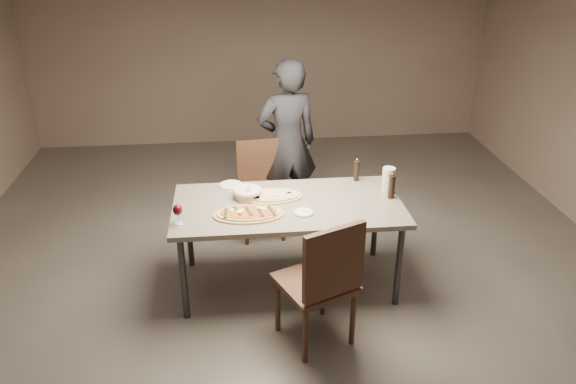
{
  "coord_description": "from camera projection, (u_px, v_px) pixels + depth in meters",
  "views": [
    {
      "loc": [
        -0.41,
        -3.92,
        2.73
      ],
      "look_at": [
        0.0,
        0.0,
        0.85
      ],
      "focal_mm": 35.0,
      "sensor_mm": 36.0,
      "label": 1
    }
  ],
  "objects": [
    {
      "name": "room",
      "position": [
        288.0,
        125.0,
        4.13
      ],
      "size": [
        7.0,
        7.0,
        7.0
      ],
      "color": "#5B544E",
      "rests_on": "ground"
    },
    {
      "name": "chair_far",
      "position": [
        260.0,
        183.0,
        5.35
      ],
      "size": [
        0.47,
        0.47,
        0.9
      ],
      "rotation": [
        0.0,
        0.0,
        3.24
      ],
      "color": "#42281B",
      "rests_on": "ground"
    },
    {
      "name": "ham_pizza",
      "position": [
        272.0,
        196.0,
        4.49
      ],
      "size": [
        0.49,
        0.27,
        0.04
      ],
      "rotation": [
        0.0,
        0.0,
        0.11
      ],
      "color": "tan",
      "rests_on": "dining_table"
    },
    {
      "name": "carafe",
      "position": [
        388.0,
        180.0,
        4.54
      ],
      "size": [
        0.1,
        0.1,
        0.22
      ],
      "rotation": [
        0.0,
        0.0,
        0.3
      ],
      "color": "silver",
      "rests_on": "dining_table"
    },
    {
      "name": "diner",
      "position": [
        287.0,
        143.0,
        5.41
      ],
      "size": [
        0.67,
        0.51,
        1.64
      ],
      "primitive_type": "imported",
      "rotation": [
        0.0,
        0.0,
        3.35
      ],
      "color": "black",
      "rests_on": "ground"
    },
    {
      "name": "oil_dish",
      "position": [
        304.0,
        213.0,
        4.25
      ],
      "size": [
        0.14,
        0.14,
        0.02
      ],
      "rotation": [
        0.0,
        0.0,
        -0.21
      ],
      "color": "white",
      "rests_on": "dining_table"
    },
    {
      "name": "zucchini_pizza",
      "position": [
        249.0,
        214.0,
        4.22
      ],
      "size": [
        0.54,
        0.3,
        0.05
      ],
      "rotation": [
        0.0,
        0.0,
        -0.23
      ],
      "color": "tan",
      "rests_on": "dining_table"
    },
    {
      "name": "dining_table",
      "position": [
        288.0,
        210.0,
        4.43
      ],
      "size": [
        1.8,
        0.9,
        0.75
      ],
      "color": "slate",
      "rests_on": "ground"
    },
    {
      "name": "pepper_mill_right",
      "position": [
        392.0,
        186.0,
        4.45
      ],
      "size": [
        0.06,
        0.06,
        0.22
      ],
      "rotation": [
        0.0,
        0.0,
        -0.4
      ],
      "color": "black",
      "rests_on": "dining_table"
    },
    {
      "name": "wine_glass",
      "position": [
        178.0,
        211.0,
        4.06
      ],
      "size": [
        0.07,
        0.07,
        0.16
      ],
      "rotation": [
        0.0,
        0.0,
        -0.04
      ],
      "color": "silver",
      "rests_on": "dining_table"
    },
    {
      "name": "pepper_mill_left",
      "position": [
        356.0,
        170.0,
        4.77
      ],
      "size": [
        0.05,
        0.05,
        0.2
      ],
      "rotation": [
        0.0,
        0.0,
        -0.15
      ],
      "color": "black",
      "rests_on": "dining_table"
    },
    {
      "name": "bread_basket",
      "position": [
        247.0,
        192.0,
        4.48
      ],
      "size": [
        0.23,
        0.23,
        0.08
      ],
      "rotation": [
        0.0,
        0.0,
        0.07
      ],
      "color": "beige",
      "rests_on": "dining_table"
    },
    {
      "name": "chair_near",
      "position": [
        323.0,
        278.0,
        3.8
      ],
      "size": [
        0.63,
        0.63,
        1.01
      ],
      "rotation": [
        0.0,
        0.0,
        0.41
      ],
      "color": "#42281B",
      "rests_on": "ground"
    },
    {
      "name": "side_plate",
      "position": [
        231.0,
        185.0,
        4.7
      ],
      "size": [
        0.19,
        0.19,
        0.01
      ],
      "rotation": [
        0.0,
        0.0,
        0.39
      ],
      "color": "white",
      "rests_on": "dining_table"
    }
  ]
}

